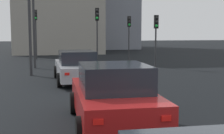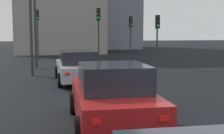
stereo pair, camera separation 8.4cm
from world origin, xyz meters
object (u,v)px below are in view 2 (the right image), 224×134
(street_lamp_far, at_px, (30,5))
(traffic_light_far_left, at_px, (98,24))
(car_red_right_second, at_px, (112,96))
(traffic_light_near_right, at_px, (157,30))
(street_lamp_kerbside, at_px, (35,10))
(car_silver_right_lead, at_px, (77,67))
(traffic_light_near_left, at_px, (37,24))
(traffic_light_far_right, at_px, (131,29))

(street_lamp_far, bearing_deg, traffic_light_far_left, -44.79)
(car_red_right_second, bearing_deg, traffic_light_near_right, -23.17)
(traffic_light_far_left, height_order, street_lamp_far, street_lamp_far)
(street_lamp_kerbside, bearing_deg, street_lamp_far, 179.46)
(car_silver_right_lead, distance_m, traffic_light_near_left, 13.55)
(car_silver_right_lead, xyz_separation_m, traffic_light_far_right, (10.65, -5.38, 1.99))
(traffic_light_near_right, xyz_separation_m, traffic_light_far_right, (5.71, 0.42, 0.15))
(traffic_light_near_right, height_order, street_lamp_far, street_lamp_far)
(traffic_light_near_right, distance_m, street_lamp_kerbside, 8.32)
(traffic_light_near_left, bearing_deg, traffic_light_far_left, 32.65)
(traffic_light_near_right, bearing_deg, traffic_light_far_left, -116.34)
(traffic_light_near_left, bearing_deg, street_lamp_far, -3.70)
(street_lamp_kerbside, distance_m, street_lamp_far, 3.60)
(traffic_light_near_right, bearing_deg, car_red_right_second, -20.57)
(car_red_right_second, bearing_deg, traffic_light_far_left, -6.05)
(car_red_right_second, relative_size, street_lamp_far, 0.66)
(traffic_light_far_right, relative_size, street_lamp_far, 0.58)
(car_silver_right_lead, xyz_separation_m, car_red_right_second, (-7.33, -0.34, 0.04))
(traffic_light_near_left, xyz_separation_m, street_lamp_kerbside, (-6.88, -0.19, 0.75))
(traffic_light_far_right, bearing_deg, street_lamp_far, -41.47)
(car_silver_right_lead, distance_m, street_lamp_kerbside, 7.34)
(traffic_light_near_right, distance_m, traffic_light_far_right, 5.73)
(car_silver_right_lead, bearing_deg, car_red_right_second, -179.21)
(traffic_light_near_left, bearing_deg, car_silver_right_lead, 6.23)
(car_silver_right_lead, relative_size, traffic_light_far_right, 1.27)
(car_red_right_second, xyz_separation_m, traffic_light_far_right, (17.98, -5.04, 1.95))
(car_silver_right_lead, height_order, traffic_light_near_left, traffic_light_near_left)
(car_silver_right_lead, bearing_deg, traffic_light_near_right, -51.51)
(street_lamp_kerbside, relative_size, street_lamp_far, 0.99)
(traffic_light_far_left, relative_size, street_lamp_kerbside, 0.64)
(car_silver_right_lead, xyz_separation_m, traffic_light_near_left, (13.10, 2.50, 2.40))
(traffic_light_near_left, height_order, traffic_light_near_right, traffic_light_near_left)
(car_silver_right_lead, bearing_deg, street_lamp_kerbside, 18.46)
(traffic_light_far_left, bearing_deg, car_red_right_second, 1.33)
(street_lamp_far, bearing_deg, car_silver_right_lead, -138.20)
(traffic_light_near_right, height_order, traffic_light_far_left, traffic_light_far_left)
(traffic_light_far_left, bearing_deg, traffic_light_near_right, 68.43)
(car_red_right_second, height_order, street_lamp_kerbside, street_lamp_kerbside)
(street_lamp_kerbside, bearing_deg, car_red_right_second, -168.94)
(traffic_light_near_right, relative_size, street_lamp_kerbside, 0.55)
(car_red_right_second, xyz_separation_m, street_lamp_far, (9.95, 2.68, 3.13))
(car_silver_right_lead, relative_size, traffic_light_near_left, 1.10)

